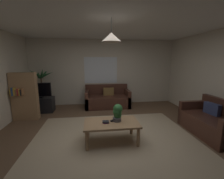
{
  "coord_description": "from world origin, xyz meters",
  "views": [
    {
      "loc": [
        -0.47,
        -3.21,
        1.73
      ],
      "look_at": [
        0.0,
        0.3,
        1.05
      ],
      "focal_mm": 24.16,
      "sensor_mm": 36.0,
      "label": 1
    }
  ],
  "objects": [
    {
      "name": "book_on_table_0",
      "position": [
        -0.21,
        -0.24,
        0.45
      ],
      "size": [
        0.14,
        0.12,
        0.02
      ],
      "primitive_type": "cube",
      "rotation": [
        0.0,
        0.0,
        0.23
      ],
      "color": "#72387F",
      "rests_on": "coffee_table"
    },
    {
      "name": "wall_back",
      "position": [
        0.0,
        2.79,
        1.27
      ],
      "size": [
        5.72,
        0.06,
        2.53
      ],
      "primitive_type": "cube",
      "color": "beige",
      "rests_on": "ground"
    },
    {
      "name": "tv_stand",
      "position": [
        -2.25,
        2.01,
        0.25
      ],
      "size": [
        0.9,
        0.44,
        0.5
      ],
      "primitive_type": "cube",
      "color": "black",
      "rests_on": "ground"
    },
    {
      "name": "window_pane",
      "position": [
        -0.12,
        2.76,
        1.36
      ],
      "size": [
        1.28,
        0.01,
        1.01
      ],
      "primitive_type": "cube",
      "color": "white"
    },
    {
      "name": "floor",
      "position": [
        0.0,
        0.0,
        -0.01
      ],
      "size": [
        5.6,
        5.52,
        0.02
      ],
      "primitive_type": "cube",
      "color": "brown",
      "rests_on": "ground"
    },
    {
      "name": "book_on_table_1",
      "position": [
        -0.21,
        -0.25,
        0.47
      ],
      "size": [
        0.14,
        0.12,
        0.02
      ],
      "primitive_type": "cube",
      "rotation": [
        0.0,
        0.0,
        -0.05
      ],
      "color": "black",
      "rests_on": "coffee_table"
    },
    {
      "name": "rug",
      "position": [
        0.0,
        -0.2,
        0.0
      ],
      "size": [
        3.64,
        3.04,
        0.01
      ],
      "primitive_type": "cube",
      "color": "tan",
      "rests_on": "ground"
    },
    {
      "name": "potted_palm_corner",
      "position": [
        -2.3,
        2.52,
        0.7
      ],
      "size": [
        0.86,
        0.9,
        1.5
      ],
      "color": "brown",
      "rests_on": "ground"
    },
    {
      "name": "pendant_lamp",
      "position": [
        -0.08,
        -0.22,
        2.17
      ],
      "size": [
        0.39,
        0.39,
        0.45
      ],
      "color": "black"
    },
    {
      "name": "coffee_table",
      "position": [
        -0.08,
        -0.22,
        0.38
      ],
      "size": [
        1.15,
        0.66,
        0.44
      ],
      "color": "#A87F56",
      "rests_on": "ground"
    },
    {
      "name": "couch_under_window",
      "position": [
        0.09,
        2.3,
        0.28
      ],
      "size": [
        1.64,
        0.8,
        0.82
      ],
      "color": "#47281E",
      "rests_on": "ground"
    },
    {
      "name": "couch_right_side",
      "position": [
        2.33,
        -0.2,
        0.28
      ],
      "size": [
        0.8,
        1.43,
        0.82
      ],
      "rotation": [
        0.0,
        0.0,
        -1.57
      ],
      "color": "#47281E",
      "rests_on": "ground"
    },
    {
      "name": "remote_on_table_0",
      "position": [
        -0.02,
        -0.15,
        0.45
      ],
      "size": [
        0.16,
        0.12,
        0.02
      ],
      "primitive_type": "cube",
      "rotation": [
        0.0,
        0.0,
        2.06
      ],
      "color": "black",
      "rests_on": "coffee_table"
    },
    {
      "name": "ceiling",
      "position": [
        0.0,
        0.0,
        2.54
      ],
      "size": [
        5.6,
        5.52,
        0.02
      ],
      "primitive_type": "cube",
      "color": "white"
    },
    {
      "name": "bookshelf_corner",
      "position": [
        -2.43,
        1.36,
        0.71
      ],
      "size": [
        0.7,
        0.31,
        1.4
      ],
      "color": "#A87F56",
      "rests_on": "ground"
    },
    {
      "name": "tv",
      "position": [
        -2.25,
        1.99,
        0.76
      ],
      "size": [
        0.81,
        0.16,
        0.51
      ],
      "color": "black",
      "rests_on": "tv_stand"
    },
    {
      "name": "potted_plant_on_table",
      "position": [
        0.06,
        -0.16,
        0.64
      ],
      "size": [
        0.21,
        0.21,
        0.37
      ],
      "color": "#4C4C51",
      "rests_on": "coffee_table"
    }
  ]
}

